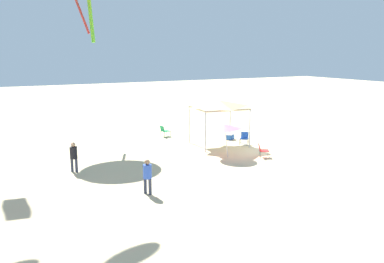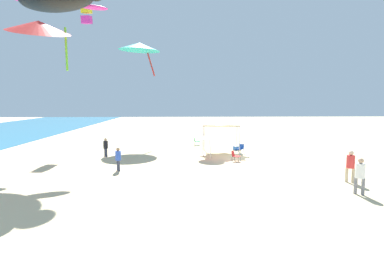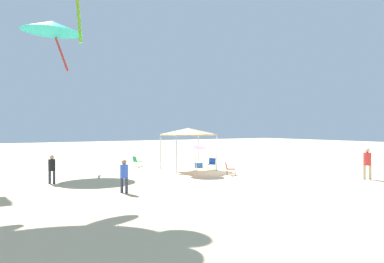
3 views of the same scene
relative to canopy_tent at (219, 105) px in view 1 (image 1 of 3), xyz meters
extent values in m
cube|color=beige|center=(-2.98, -1.40, -2.79)|extent=(120.00, 120.00, 0.10)
cylinder|color=#B7B7BC|center=(-1.58, -1.39, -1.50)|extent=(0.07, 0.07, 2.49)
cylinder|color=#B7B7BC|center=(1.23, -1.71, -1.50)|extent=(0.07, 0.07, 2.49)
cylinder|color=#B7B7BC|center=(-1.23, 1.71, -1.50)|extent=(0.07, 0.07, 2.49)
cylinder|color=#B7B7BC|center=(1.58, 1.39, -1.50)|extent=(0.07, 0.07, 2.49)
cube|color=#D1B784|center=(0.00, 0.00, -0.20)|extent=(3.23, 3.49, 0.10)
pyramid|color=#D1B784|center=(0.00, 0.00, 0.07)|extent=(3.16, 3.42, 0.44)
cylinder|color=silver|center=(-2.88, 1.25, -1.77)|extent=(0.22, 0.20, 1.95)
cone|color=pink|center=(-2.80, 1.32, -0.94)|extent=(2.06, 2.04, 0.65)
cylinder|color=black|center=(4.11, 1.63, -2.54)|extent=(0.02, 0.02, 0.40)
cylinder|color=black|center=(4.63, 1.70, -2.54)|extent=(0.02, 0.02, 0.40)
cylinder|color=black|center=(4.04, 2.15, -2.54)|extent=(0.02, 0.02, 0.40)
cylinder|color=black|center=(4.56, 2.22, -2.54)|extent=(0.02, 0.02, 0.40)
cube|color=#198C4C|center=(4.33, 1.92, -2.34)|extent=(0.58, 0.58, 0.03)
cube|color=#198C4C|center=(4.30, 2.21, -2.13)|extent=(0.51, 0.20, 0.41)
cylinder|color=black|center=(-0.65, -1.26, -2.54)|extent=(0.02, 0.02, 0.40)
cylinder|color=black|center=(-1.01, -1.64, -2.54)|extent=(0.02, 0.02, 0.40)
cylinder|color=black|center=(-0.28, -1.62, -2.54)|extent=(0.02, 0.02, 0.40)
cylinder|color=black|center=(-0.63, -1.99, -2.54)|extent=(0.02, 0.02, 0.40)
cube|color=blue|center=(-0.64, -1.63, -2.34)|extent=(0.74, 0.74, 0.03)
cube|color=blue|center=(-0.43, -1.83, -2.13)|extent=(0.43, 0.45, 0.41)
cylinder|color=black|center=(-4.39, -0.79, -2.54)|extent=(0.02, 0.02, 0.40)
cylinder|color=black|center=(-3.94, -1.05, -2.54)|extent=(0.02, 0.02, 0.40)
cylinder|color=black|center=(-4.13, -0.34, -2.54)|extent=(0.02, 0.02, 0.40)
cylinder|color=black|center=(-3.68, -0.61, -2.54)|extent=(0.02, 0.02, 0.40)
cube|color=red|center=(-4.03, -0.70, -2.34)|extent=(0.71, 0.71, 0.03)
cube|color=red|center=(-3.89, -0.45, -2.13)|extent=(0.49, 0.36, 0.41)
cube|color=blue|center=(1.19, -1.70, -2.56)|extent=(0.65, 0.72, 0.36)
cube|color=white|center=(1.19, -1.70, -2.36)|extent=(0.67, 0.74, 0.04)
cylinder|color=#33384C|center=(-6.89, 7.75, -2.38)|extent=(0.14, 0.14, 0.72)
cylinder|color=#33384C|center=(-6.64, 7.88, -2.38)|extent=(0.14, 0.14, 0.72)
cylinder|color=blue|center=(-6.76, 7.81, -1.71)|extent=(0.37, 0.37, 0.62)
sphere|color=#A87A56|center=(-6.76, 7.81, -1.28)|extent=(0.23, 0.23, 0.23)
cylinder|color=#33384C|center=(-1.92, 9.83, -2.38)|extent=(0.14, 0.14, 0.72)
cylinder|color=#33384C|center=(-1.70, 10.01, -2.38)|extent=(0.14, 0.14, 0.72)
cylinder|color=black|center=(-1.81, 9.92, -1.71)|extent=(0.38, 0.38, 0.63)
sphere|color=tan|center=(-1.81, 9.92, -1.28)|extent=(0.23, 0.23, 0.23)
cylinder|color=#66D82D|center=(-8.19, 10.39, 5.02)|extent=(0.40, 0.27, 2.55)
cylinder|color=red|center=(7.34, 7.04, 6.22)|extent=(0.83, 1.14, 3.11)
camera|label=1|loc=(-22.93, 14.18, 3.44)|focal=38.46mm
camera|label=2|loc=(-26.21, 3.52, 1.99)|focal=27.34mm
camera|label=3|loc=(-24.26, 15.29, 0.39)|focal=37.51mm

